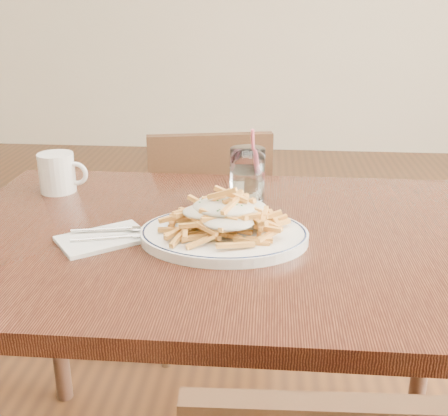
# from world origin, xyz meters

# --- Properties ---
(table) EXTENTS (1.20, 0.80, 0.75)m
(table) POSITION_xyz_m (0.00, 0.00, 0.67)
(table) COLOR black
(table) RESTS_ON ground
(chair_far) EXTENTS (0.45, 0.45, 0.82)m
(chair_far) POSITION_xyz_m (-0.11, 0.65, 0.47)
(chair_far) COLOR #301D10
(chair_far) RESTS_ON ground
(fries_plate) EXTENTS (0.40, 0.37, 0.02)m
(fries_plate) POSITION_xyz_m (-0.00, -0.04, 0.76)
(fries_plate) COLOR white
(fries_plate) RESTS_ON table
(loaded_fries) EXTENTS (0.28, 0.25, 0.07)m
(loaded_fries) POSITION_xyz_m (-0.00, -0.04, 0.81)
(loaded_fries) COLOR gold
(loaded_fries) RESTS_ON fries_plate
(napkin) EXTENTS (0.21, 0.19, 0.01)m
(napkin) POSITION_xyz_m (-0.25, -0.06, 0.75)
(napkin) COLOR silver
(napkin) RESTS_ON table
(cutlery) EXTENTS (0.17, 0.10, 0.01)m
(cutlery) POSITION_xyz_m (-0.25, -0.06, 0.76)
(cutlery) COLOR silver
(cutlery) RESTS_ON napkin
(water_glass) EXTENTS (0.08, 0.08, 0.18)m
(water_glass) POSITION_xyz_m (0.03, 0.18, 0.81)
(water_glass) COLOR white
(water_glass) RESTS_ON table
(coffee_mug) EXTENTS (0.13, 0.09, 0.10)m
(coffee_mug) POSITION_xyz_m (-0.44, 0.22, 0.80)
(coffee_mug) COLOR white
(coffee_mug) RESTS_ON table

